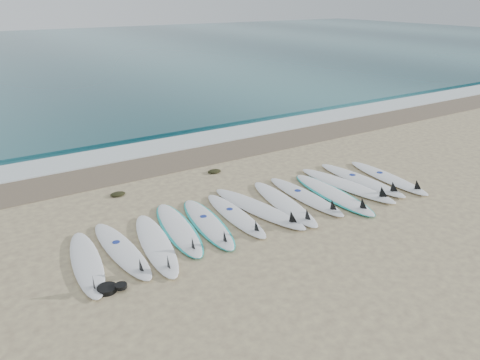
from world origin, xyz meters
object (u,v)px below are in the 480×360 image
leash_coil (110,288)px  surfboard_12 (389,178)px  surfboard_0 (87,264)px  surfboard_6 (260,209)px

leash_coil → surfboard_12: bearing=6.4°
surfboard_12 → leash_coil: bearing=-168.4°
surfboard_0 → surfboard_6: (3.84, 0.19, 0.01)m
surfboard_0 → leash_coil: (0.11, -0.94, -0.00)m
surfboard_6 → surfboard_12: 3.86m
surfboard_12 → surfboard_6: bearing=-179.0°
surfboard_6 → leash_coil: surfboard_6 is taller
surfboard_0 → surfboard_12: 7.69m
surfboard_6 → leash_coil: 3.90m
surfboard_12 → surfboard_0: bearing=-175.5°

